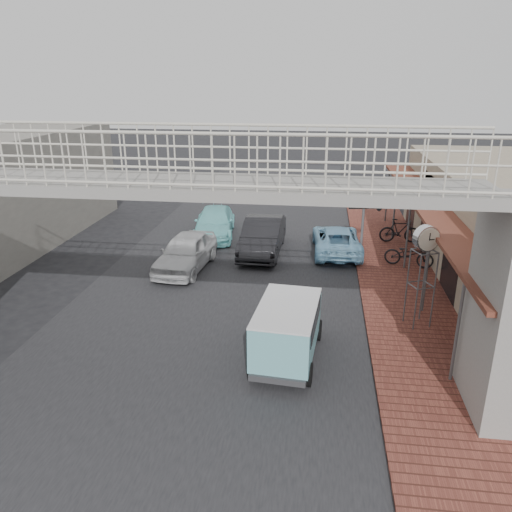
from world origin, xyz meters
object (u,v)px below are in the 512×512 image
(angkot_far, at_px, (215,223))
(street_clock, at_px, (426,243))
(motorcycle_near, at_px, (409,254))
(angkot_curb, at_px, (336,240))
(angkot_van, at_px, (288,324))
(white_hatchback, at_px, (186,252))
(dark_sedan, at_px, (263,236))
(arrow_sign, at_px, (384,198))
(motorcycle_far, at_px, (400,231))

(angkot_far, xyz_separation_m, street_clock, (8.20, -8.53, 2.10))
(motorcycle_near, height_order, street_clock, street_clock)
(angkot_curb, distance_m, angkot_van, 9.32)
(white_hatchback, xyz_separation_m, angkot_far, (0.22, 4.56, -0.06))
(dark_sedan, distance_m, motorcycle_near, 6.20)
(motorcycle_near, xyz_separation_m, arrow_sign, (-1.08, 0.81, 2.11))
(white_hatchback, height_order, angkot_curb, white_hatchback)
(angkot_far, height_order, motorcycle_near, angkot_far)
(angkot_far, xyz_separation_m, motorcycle_near, (8.72, -3.36, -0.05))
(angkot_curb, bearing_deg, motorcycle_near, 147.50)
(white_hatchback, height_order, motorcycle_far, white_hatchback)
(dark_sedan, distance_m, angkot_van, 8.90)
(white_hatchback, relative_size, motorcycle_near, 2.17)
(street_clock, bearing_deg, angkot_van, -170.78)
(dark_sedan, height_order, angkot_far, dark_sedan)
(angkot_van, height_order, motorcycle_near, angkot_van)
(angkot_van, relative_size, motorcycle_far, 1.91)
(angkot_van, bearing_deg, dark_sedan, 106.19)
(motorcycle_far, xyz_separation_m, arrow_sign, (-1.15, -2.36, 2.06))
(angkot_curb, xyz_separation_m, street_clock, (2.35, -6.78, 2.16))
(white_hatchback, bearing_deg, arrow_sign, 19.41)
(street_clock, xyz_separation_m, arrow_sign, (-0.56, 5.98, -0.03))
(arrow_sign, bearing_deg, motorcycle_far, 51.38)
(angkot_far, bearing_deg, angkot_curb, -23.87)
(angkot_curb, xyz_separation_m, angkot_far, (-5.86, 1.75, 0.06))
(motorcycle_far, height_order, arrow_sign, arrow_sign)
(motorcycle_far, xyz_separation_m, street_clock, (-0.58, -8.34, 2.09))
(angkot_van, relative_size, motorcycle_near, 1.85)
(motorcycle_near, bearing_deg, angkot_van, 165.22)
(white_hatchback, xyz_separation_m, angkot_van, (4.57, -6.37, 0.36))
(angkot_curb, xyz_separation_m, motorcycle_far, (2.93, 1.56, 0.06))
(motorcycle_near, bearing_deg, angkot_curb, 75.86)
(motorcycle_far, relative_size, arrow_sign, 0.58)
(arrow_sign, bearing_deg, street_clock, -97.31)
(angkot_curb, xyz_separation_m, motorcycle_near, (2.86, -1.61, 0.01))
(angkot_curb, relative_size, angkot_van, 1.21)
(dark_sedan, height_order, angkot_curb, dark_sedan)
(dark_sedan, height_order, motorcycle_near, dark_sedan)
(motorcycle_near, bearing_deg, angkot_far, 84.09)
(white_hatchback, relative_size, angkot_curb, 0.97)
(motorcycle_near, bearing_deg, arrow_sign, 68.28)
(angkot_curb, height_order, angkot_van, angkot_van)
(angkot_far, relative_size, arrow_sign, 1.39)
(dark_sedan, distance_m, arrow_sign, 5.39)
(dark_sedan, xyz_separation_m, angkot_van, (1.73, -8.73, 0.31))
(white_hatchback, bearing_deg, street_clock, -20.20)
(street_clock, bearing_deg, motorcycle_far, 63.23)
(motorcycle_near, relative_size, motorcycle_far, 1.03)
(angkot_van, bearing_deg, street_clock, 36.97)
(angkot_far, relative_size, angkot_van, 1.26)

